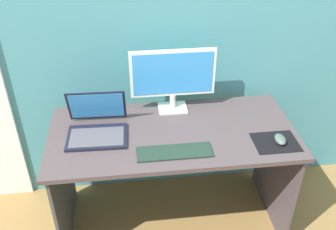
{
  "coord_description": "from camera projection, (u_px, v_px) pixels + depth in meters",
  "views": [
    {
      "loc": [
        -0.24,
        -1.79,
        2.06
      ],
      "look_at": [
        -0.03,
        -0.02,
        0.88
      ],
      "focal_mm": 40.76,
      "sensor_mm": 36.0,
      "label": 1
    }
  ],
  "objects": [
    {
      "name": "keyboard_external",
      "position": [
        174.0,
        152.0,
        2.07
      ],
      "size": [
        0.41,
        0.13,
        0.01
      ],
      "primitive_type": "cube",
      "rotation": [
        0.0,
        0.0,
        -0.0
      ],
      "color": "#1B2E23",
      "rests_on": "desk"
    },
    {
      "name": "mousepad",
      "position": [
        276.0,
        142.0,
        2.15
      ],
      "size": [
        0.25,
        0.2,
        0.0
      ],
      "primitive_type": "cube",
      "color": "black",
      "rests_on": "desk"
    },
    {
      "name": "ground_plane",
      "position": [
        172.0,
        218.0,
        2.65
      ],
      "size": [
        8.0,
        8.0,
        0.0
      ],
      "primitive_type": "plane",
      "color": "olive"
    },
    {
      "name": "laptop",
      "position": [
        97.0,
        126.0,
        2.2
      ],
      "size": [
        0.35,
        0.32,
        0.23
      ],
      "color": "black",
      "rests_on": "desk"
    },
    {
      "name": "monitor",
      "position": [
        173.0,
        77.0,
        2.32
      ],
      "size": [
        0.52,
        0.14,
        0.41
      ],
      "color": "silver",
      "rests_on": "desk"
    },
    {
      "name": "desk",
      "position": [
        172.0,
        152.0,
        2.32
      ],
      "size": [
        1.45,
        0.68,
        0.74
      ],
      "color": "#473B3C",
      "rests_on": "ground_plane"
    },
    {
      "name": "mouse",
      "position": [
        280.0,
        139.0,
        2.14
      ],
      "size": [
        0.07,
        0.1,
        0.04
      ],
      "primitive_type": "ellipsoid",
      "rotation": [
        0.0,
        0.0,
        -0.06
      ],
      "color": "#45584B",
      "rests_on": "mousepad"
    },
    {
      "name": "wall_back",
      "position": [
        164.0,
        23.0,
        2.3
      ],
      "size": [
        6.0,
        0.04,
        2.5
      ],
      "primitive_type": "cube",
      "color": "teal",
      "rests_on": "ground_plane"
    }
  ]
}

